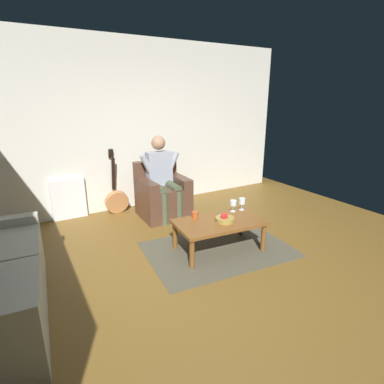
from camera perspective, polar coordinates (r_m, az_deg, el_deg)
The scene contains 12 objects.
ground_plane at distance 3.43m, azimuth 6.76°, elevation -15.40°, with size 6.52×6.52×0.00m, color brown.
wall_back at distance 5.27m, azimuth -10.71°, elevation 11.94°, with size 5.83×0.06×2.75m, color silver.
rug at distance 3.95m, azimuth 4.96°, elevation -10.58°, with size 1.78×1.21×0.01m, color #4D4939.
armchair at distance 4.90m, azimuth -5.56°, elevation -0.82°, with size 0.73×0.73×0.86m.
person_seated at distance 4.78m, azimuth -5.57°, elevation 3.23°, with size 0.66×0.61×1.27m.
coffee_table at distance 3.80m, azimuth 5.09°, elevation -6.10°, with size 1.13×0.71×0.39m.
guitar at distance 5.18m, azimuth -13.87°, elevation -1.36°, with size 0.38×0.25×1.05m.
radiator at distance 5.14m, azimuth -22.00°, elevation -1.21°, with size 0.51×0.06×0.64m, color white.
wine_glass_near at distance 4.07m, azimuth 7.69°, elevation -2.15°, with size 0.09×0.09×0.16m.
wine_glass_far at distance 4.14m, azimuth 9.29°, elevation -1.79°, with size 0.09×0.09×0.16m.
fruit_bowl at distance 3.76m, azimuth 6.13°, elevation -4.97°, with size 0.23×0.23×0.11m.
candle_jar at distance 3.84m, azimuth 0.60°, elevation -4.28°, with size 0.08×0.08×0.08m, color #B04C20.
Camera 1 is at (1.78, 2.27, 1.86)m, focal length 28.63 mm.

